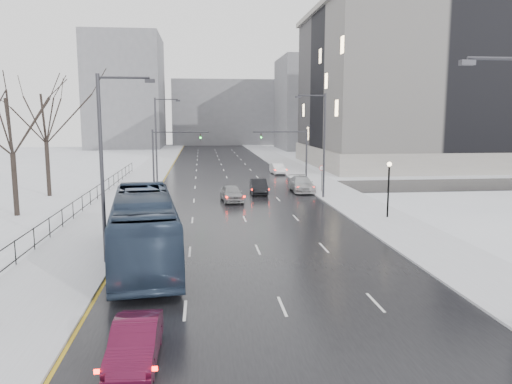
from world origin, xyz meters
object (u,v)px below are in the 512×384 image
object	(u,v)px
sedan_left_near	(135,342)
lamppost_r_mid	(389,181)
tree_park_d	(17,217)
streetlight_l_far	(158,136)
sedan_right_far	(302,184)
sedan_right_distant	(278,169)
mast_signal_right	(297,151)
streetlight_r_mid	(322,140)
no_uturn_sign	(322,171)
streetlight_l_near	(106,160)
sedan_center_near	(232,193)
sedan_right_near	(259,187)
mast_signal_left	(163,152)
tree_park_e	(50,197)
bus	(144,228)

from	to	relation	value
sedan_left_near	lamppost_r_mid	bearing A→B (deg)	52.65
tree_park_d	streetlight_l_far	distance (m)	21.17
sedan_right_far	sedan_right_distant	size ratio (longest dim) A/B	1.26
sedan_right_distant	sedan_right_far	bearing A→B (deg)	-94.02
lamppost_r_mid	mast_signal_right	bearing A→B (deg)	101.54
streetlight_r_mid	lamppost_r_mid	xyz separation A→B (m)	(2.83, -10.00, -2.67)
streetlight_r_mid	no_uturn_sign	bearing A→B (deg)	75.52
streetlight_l_far	mast_signal_right	size ratio (longest dim) A/B	1.54
streetlight_l_near	sedan_center_near	size ratio (longest dim) A/B	2.22
sedan_left_near	sedan_right_near	xyz separation A→B (m)	(7.95, 34.73, 0.07)
streetlight_l_near	sedan_center_near	distance (m)	21.29
sedan_right_distant	streetlight_r_mid	bearing A→B (deg)	-91.41
no_uturn_sign	mast_signal_left	bearing A→B (deg)	166.40
tree_park_d	streetlight_r_mid	bearing A→B (deg)	13.01
sedan_center_near	sedan_right_near	world-z (taller)	sedan_center_near
streetlight_l_far	sedan_left_near	world-z (taller)	streetlight_l_far
lamppost_r_mid	sedan_center_near	distance (m)	14.92
streetlight_l_far	tree_park_e	bearing A→B (deg)	-141.43
tree_park_d	tree_park_e	distance (m)	10.01
streetlight_l_far	sedan_center_near	size ratio (longest dim) A/B	2.22
mast_signal_right	mast_signal_left	bearing A→B (deg)	180.00
tree_park_e	mast_signal_left	xyz separation A→B (m)	(10.87, 4.00, 4.11)
streetlight_r_mid	streetlight_l_near	size ratio (longest dim) A/B	1.00
streetlight_l_near	sedan_right_far	world-z (taller)	streetlight_l_near
sedan_right_near	sedan_left_near	bearing A→B (deg)	-101.37
no_uturn_sign	tree_park_e	bearing A→B (deg)	180.00
sedan_right_near	sedan_right_far	distance (m)	4.79
mast_signal_left	streetlight_l_near	bearing A→B (deg)	-91.72
streetlight_l_near	bus	size ratio (longest dim) A/B	0.74
lamppost_r_mid	no_uturn_sign	xyz separation A→B (m)	(-1.80, 14.00, -0.64)
streetlight_l_far	sedan_right_far	bearing A→B (deg)	-25.79
sedan_right_near	lamppost_r_mid	bearing A→B (deg)	-56.40
lamppost_r_mid	mast_signal_right	distance (m)	18.41
bus	tree_park_e	bearing A→B (deg)	109.49
no_uturn_sign	sedan_right_far	size ratio (longest dim) A/B	0.49
lamppost_r_mid	sedan_right_far	distance (m)	15.21
lamppost_r_mid	sedan_center_near	xyz separation A→B (m)	(-11.50, 9.27, -2.14)
sedan_center_near	sedan_left_near	bearing A→B (deg)	-105.06
mast_signal_right	sedan_right_distant	size ratio (longest dim) A/B	1.50
mast_signal_left	tree_park_e	bearing A→B (deg)	-159.81
no_uturn_sign	streetlight_r_mid	bearing A→B (deg)	-104.48
streetlight_l_near	lamppost_r_mid	distance (m)	21.78
streetlight_l_far	sedan_right_near	world-z (taller)	streetlight_l_far
lamppost_r_mid	sedan_right_far	size ratio (longest dim) A/B	0.78
streetlight_r_mid	sedan_right_near	bearing A→B (deg)	148.01
bus	sedan_right_near	world-z (taller)	bus
streetlight_l_far	mast_signal_right	bearing A→B (deg)	-14.48
mast_signal_left	sedan_right_far	distance (m)	15.28
tree_park_d	bus	bearing A→B (deg)	-50.46
mast_signal_left	sedan_left_near	world-z (taller)	mast_signal_left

